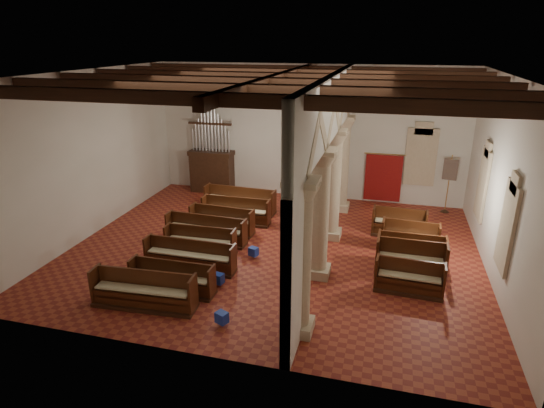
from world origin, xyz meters
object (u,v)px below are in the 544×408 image
at_px(pipe_organ, 212,164).
at_px(nave_pew_0, 144,295).
at_px(lectern, 224,182).
at_px(processional_banner, 447,194).
at_px(aisle_pew_0, 409,282).

bearing_deg(pipe_organ, nave_pew_0, -78.94).
bearing_deg(nave_pew_0, lectern, 94.28).
height_order(pipe_organ, processional_banner, pipe_organ).
bearing_deg(processional_banner, lectern, -170.68).
distance_m(pipe_organ, lectern, 1.05).
distance_m(nave_pew_0, aisle_pew_0, 7.58).
bearing_deg(lectern, pipe_organ, 156.25).
bearing_deg(aisle_pew_0, nave_pew_0, -156.14).
height_order(lectern, processional_banner, processional_banner).
relative_size(lectern, processional_banner, 0.50).
relative_size(lectern, nave_pew_0, 0.42).
height_order(processional_banner, nave_pew_0, processional_banner).
bearing_deg(lectern, aisle_pew_0, -63.55).
xyz_separation_m(processional_banner, aisle_pew_0, (-1.65, -7.20, -0.48)).
bearing_deg(pipe_organ, aisle_pew_0, -38.92).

